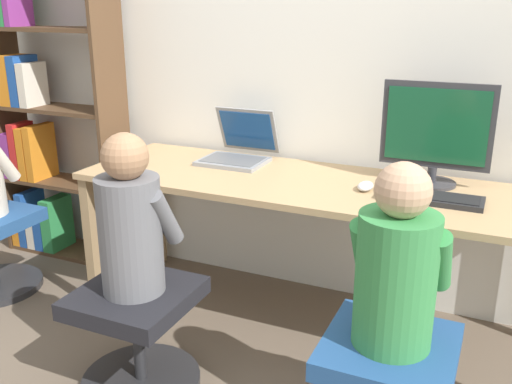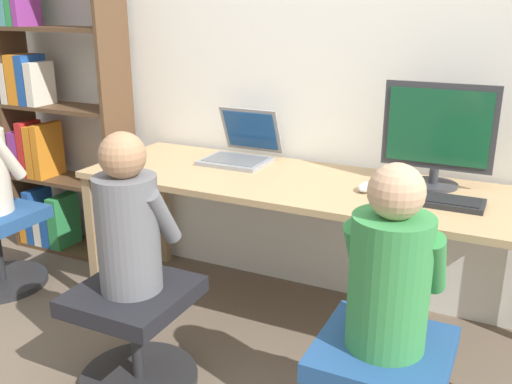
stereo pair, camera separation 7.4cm
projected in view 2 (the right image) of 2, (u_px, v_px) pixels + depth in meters
The scene contains 11 objects.
ground_plane at pixel (272, 358), 2.57m from camera, with size 14.00×14.00×0.00m, color brown.
wall_back at pixel (338, 50), 2.80m from camera, with size 10.00×0.05×2.60m.
desk at pixel (304, 195), 2.65m from camera, with size 2.12×0.69×0.74m.
desktop_monitor at pixel (438, 136), 2.48m from camera, with size 0.48×0.22×0.46m.
laptop at pixel (241, 150), 2.96m from camera, with size 0.33×0.36×0.26m.
keyboard at pixel (431, 199), 2.34m from camera, with size 0.42×0.16×0.03m.
computer_mouse_by_keyboard at pixel (366, 187), 2.48m from camera, with size 0.07×0.11×0.04m.
office_chair_right at pixel (136, 329), 2.33m from camera, with size 0.49×0.49×0.44m.
person_at_monitor at pixel (390, 269), 1.81m from camera, with size 0.32×0.29×0.62m.
person_at_laptop at pixel (128, 221), 2.18m from camera, with size 0.30×0.28×0.63m.
bookshelf at pixel (47, 121), 3.48m from camera, with size 0.83×0.27×1.85m.
Camera 2 is at (0.90, -2.01, 1.52)m, focal length 40.00 mm.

